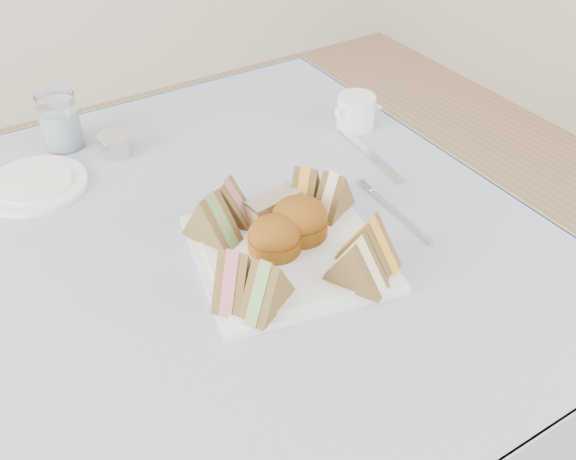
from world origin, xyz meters
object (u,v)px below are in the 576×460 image
serving_plate (288,253)px  creamer_jug (356,112)px  table (217,394)px  water_glass (60,121)px

serving_plate → creamer_jug: bearing=51.8°
table → serving_plate: bearing=-43.2°
water_glass → creamer_jug: 0.56m
table → serving_plate: size_ratio=3.31×
table → creamer_jug: creamer_jug is taller
creamer_jug → water_glass: bearing=149.2°
serving_plate → creamer_jug: 0.42m
table → creamer_jug: 0.61m
water_glass → serving_plate: bearing=-68.8°
serving_plate → water_glass: (-0.19, 0.50, 0.05)m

